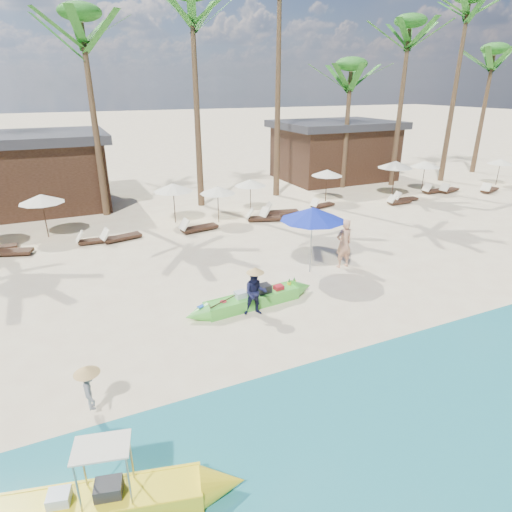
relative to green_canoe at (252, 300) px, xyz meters
name	(u,v)px	position (x,y,z in m)	size (l,w,h in m)	color
ground	(272,318)	(0.23, -1.03, -0.22)	(240.00, 240.00, 0.00)	beige
wet_sand_strip	(376,425)	(0.23, -6.03, -0.22)	(240.00, 4.50, 0.01)	tan
green_canoe	(252,300)	(0.00, 0.00, 0.00)	(5.24, 0.95, 0.67)	green
yellow_canoe	(97,504)	(-5.43, -5.70, 0.02)	(5.60, 1.66, 1.47)	yellow
tourist	(344,243)	(4.63, 1.50, 0.77)	(0.73, 0.48, 1.99)	tan
vendor_green	(255,293)	(-0.14, -0.54, 0.53)	(0.73, 0.57, 1.51)	#131635
vendor_yellow	(90,390)	(-5.28, -3.14, 0.45)	(0.63, 0.36, 0.98)	gray
blue_umbrella	(313,214)	(3.18, 1.60, 2.14)	(2.43, 2.43, 2.61)	#99999E
resort_parasol_4	(41,199)	(-6.15, 10.38, 1.67)	(2.04, 2.04, 2.10)	#3B2518
lounger_4_left	(5,251)	(-7.82, 8.51, 0.00)	(2.04, 1.17, 0.66)	#3B2518
lounger_4_right	(93,240)	(-4.24, 8.51, -0.03)	(1.70, 0.60, 0.57)	#3B2518
resort_parasol_5	(173,187)	(0.02, 10.09, 1.68)	(2.05, 2.05, 2.11)	#3B2518
lounger_5_left	(119,237)	(-3.11, 8.39, -0.01)	(1.93, 0.95, 0.63)	#3B2518
resort_parasol_6	(218,190)	(2.15, 9.25, 1.52)	(1.88, 1.88, 1.93)	#3B2518
lounger_6_left	(197,227)	(0.63, 8.22, 0.00)	(2.02, 0.89, 0.66)	#3B2518
lounger_6_right	(262,217)	(4.32, 8.45, -0.01)	(1.95, 1.13, 0.63)	#3B2518
resort_parasol_7	(250,183)	(4.51, 10.39, 1.47)	(1.82, 1.82, 1.88)	#3B2518
lounger_7_left	(273,215)	(5.13, 8.66, -0.02)	(1.92, 0.94, 0.63)	#3B2518
lounger_7_right	(279,211)	(5.71, 9.07, 0.00)	(2.08, 1.03, 0.68)	#3B2518
resort_parasol_8	(327,173)	(9.78, 10.62, 1.57)	(1.93, 1.93, 1.99)	#3B2518
lounger_8_left	(321,205)	(8.71, 9.43, -0.04)	(1.69, 0.83, 0.55)	#3B2518
resort_parasol_9	(396,164)	(14.50, 9.93, 1.85)	(2.23, 2.23, 2.30)	#3B2518
lounger_9_left	(398,201)	(13.42, 8.13, -0.04)	(1.62, 0.52, 0.55)	#3B2518
lounger_9_right	(404,198)	(14.25, 8.53, -0.03)	(1.70, 0.61, 0.57)	#3B2518
resort_parasol_10	(425,164)	(17.42, 10.28, 1.61)	(1.98, 1.98, 2.04)	#3B2518
lounger_10_left	(449,190)	(18.69, 9.13, -0.02)	(1.87, 0.98, 0.61)	#3B2518
lounger_10_right	(433,190)	(17.60, 9.41, -0.01)	(1.85, 0.60, 0.63)	#3B2518
resort_parasol_11	(501,161)	(23.78, 9.44, 1.47)	(1.83, 1.83, 1.88)	#3B2518
lounger_11_left	(489,189)	(21.24, 8.02, -0.01)	(1.96, 1.15, 0.64)	#3B2518
palm_3	(84,46)	(-3.13, 13.24, 8.35)	(2.08, 2.08, 10.52)	brown
palm_4	(193,31)	(2.38, 12.98, 9.23)	(2.08, 2.08, 11.70)	brown
palm_5	(279,10)	(7.68, 13.35, 10.59)	(2.08, 2.08, 13.60)	brown
palm_6	(350,81)	(13.07, 13.49, 6.83)	(2.08, 2.08, 8.51)	brown
palm_7	(407,49)	(16.80, 12.65, 8.77)	(2.08, 2.08, 11.08)	brown
palm_8	(464,32)	(21.30, 12.30, 9.95)	(2.08, 2.08, 12.70)	brown
palm_9	(492,68)	(26.44, 13.78, 7.83)	(2.08, 2.08, 9.82)	brown
pavilion_west	(10,172)	(-7.77, 16.47, 1.97)	(10.80, 6.60, 4.30)	#3B2518
pavilion_east	(334,150)	(14.23, 16.47, 1.97)	(8.80, 6.60, 4.30)	#3B2518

